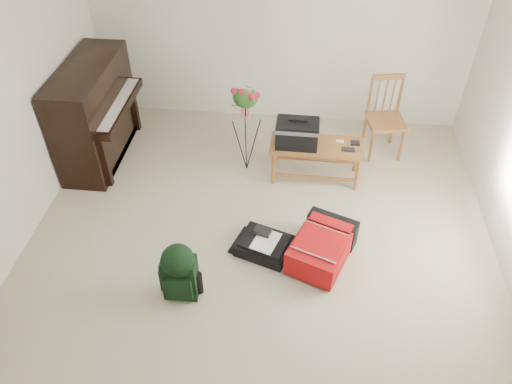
# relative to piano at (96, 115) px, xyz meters

# --- Properties ---
(floor) EXTENTS (5.00, 5.50, 0.01)m
(floor) POSITION_rel_piano_xyz_m (2.19, -1.60, -0.60)
(floor) COLOR #B8AE94
(floor) RESTS_ON ground
(ceiling) EXTENTS (5.00, 5.50, 0.01)m
(ceiling) POSITION_rel_piano_xyz_m (2.19, -1.60, 1.90)
(ceiling) COLOR white
(ceiling) RESTS_ON wall_back
(wall_back) EXTENTS (5.00, 0.04, 2.50)m
(wall_back) POSITION_rel_piano_xyz_m (2.19, 1.15, 0.65)
(wall_back) COLOR silver
(wall_back) RESTS_ON floor
(piano) EXTENTS (0.71, 1.50, 1.25)m
(piano) POSITION_rel_piano_xyz_m (0.00, 0.00, 0.00)
(piano) COLOR black
(piano) RESTS_ON floor
(bench) EXTENTS (1.11, 0.46, 0.85)m
(bench) POSITION_rel_piano_xyz_m (2.58, -0.21, 0.00)
(bench) COLOR #975D31
(bench) RESTS_ON floor
(dining_chair) EXTENTS (0.52, 0.52, 1.03)m
(dining_chair) POSITION_rel_piano_xyz_m (3.61, 0.46, -0.10)
(dining_chair) COLOR #975D31
(dining_chair) RESTS_ON floor
(red_suitcase) EXTENTS (0.75, 0.92, 0.33)m
(red_suitcase) POSITION_rel_piano_xyz_m (2.84, -1.47, -0.43)
(red_suitcase) COLOR red
(red_suitcase) RESTS_ON floor
(black_duffel) EXTENTS (0.65, 0.58, 0.23)m
(black_duffel) POSITION_rel_piano_xyz_m (2.25, -1.47, -0.52)
(black_duffel) COLOR black
(black_duffel) RESTS_ON floor
(green_backpack) EXTENTS (0.33, 0.31, 0.64)m
(green_backpack) POSITION_rel_piano_xyz_m (1.51, -2.12, -0.24)
(green_backpack) COLOR black
(green_backpack) RESTS_ON floor
(flower_stand) EXTENTS (0.48, 0.48, 1.20)m
(flower_stand) POSITION_rel_piano_xyz_m (1.89, -0.11, -0.01)
(flower_stand) COLOR black
(flower_stand) RESTS_ON floor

